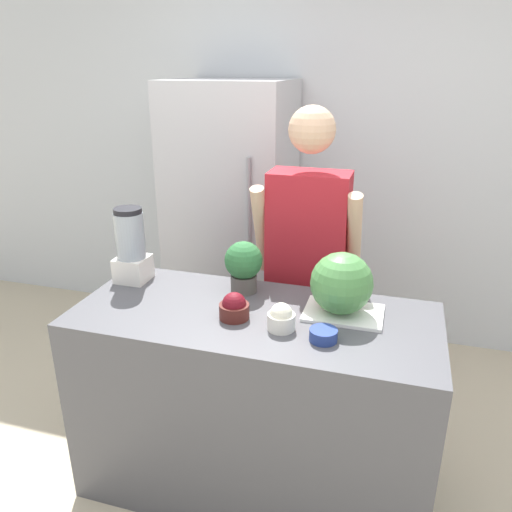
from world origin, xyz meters
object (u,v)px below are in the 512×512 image
(bowl_cherries, at_px, (234,308))
(blender, at_px, (131,246))
(bowl_small_blue, at_px, (323,335))
(refrigerator, at_px, (232,220))
(bowl_cream, at_px, (281,318))
(person, at_px, (306,272))
(watermelon, at_px, (342,283))
(potted_plant, at_px, (244,264))

(bowl_cherries, xyz_separation_m, blender, (-0.60, 0.23, 0.13))
(bowl_small_blue, bearing_deg, bowl_cherries, 168.99)
(refrigerator, height_order, blender, refrigerator)
(refrigerator, height_order, bowl_cherries, refrigerator)
(bowl_cream, bearing_deg, bowl_small_blue, -12.76)
(bowl_cherries, bearing_deg, bowl_cream, -9.52)
(person, relative_size, watermelon, 6.65)
(blender, bearing_deg, bowl_small_blue, -17.24)
(refrigerator, distance_m, bowl_cherries, 1.42)
(bowl_small_blue, bearing_deg, person, 106.16)
(bowl_cream, distance_m, bowl_small_blue, 0.18)
(bowl_cream, bearing_deg, bowl_cherries, 170.48)
(bowl_cherries, xyz_separation_m, potted_plant, (-0.04, 0.26, 0.09))
(bowl_cream, bearing_deg, watermelon, 42.75)
(bowl_cream, bearing_deg, person, 92.14)
(bowl_cherries, bearing_deg, person, 73.29)
(refrigerator, xyz_separation_m, watermelon, (0.89, -1.18, 0.15))
(bowl_cream, height_order, blender, blender)
(bowl_small_blue, xyz_separation_m, blender, (-0.99, 0.31, 0.15))
(potted_plant, bearing_deg, bowl_small_blue, -38.23)
(person, xyz_separation_m, bowl_cream, (0.02, -0.65, 0.07))
(bowl_cream, xyz_separation_m, blender, (-0.81, 0.27, 0.13))
(bowl_cream, relative_size, blender, 0.31)
(bowl_small_blue, bearing_deg, refrigerator, 121.28)
(watermelon, relative_size, bowl_cream, 2.31)
(refrigerator, bearing_deg, bowl_cherries, -70.61)
(bowl_cream, height_order, bowl_small_blue, bowl_cream)
(person, bearing_deg, bowl_cherries, -106.71)
(refrigerator, xyz_separation_m, potted_plant, (0.43, -1.07, 0.14))
(refrigerator, xyz_separation_m, bowl_cherries, (0.47, -1.33, 0.05))
(watermelon, relative_size, bowl_cherries, 2.07)
(bowl_cherries, height_order, potted_plant, potted_plant)
(person, xyz_separation_m, bowl_small_blue, (0.20, -0.69, 0.04))
(bowl_cherries, xyz_separation_m, bowl_cream, (0.21, -0.04, 0.00))
(watermelon, relative_size, bowl_small_blue, 2.40)
(potted_plant, bearing_deg, watermelon, -12.96)
(watermelon, distance_m, blender, 1.02)
(watermelon, bearing_deg, bowl_small_blue, -97.73)
(blender, bearing_deg, bowl_cherries, -21.05)
(refrigerator, distance_m, bowl_small_blue, 1.65)
(watermelon, xyz_separation_m, potted_plant, (-0.46, 0.11, -0.01))
(refrigerator, relative_size, watermelon, 6.98)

